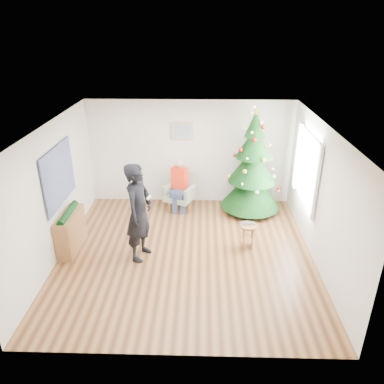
{
  "coord_description": "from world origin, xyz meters",
  "views": [
    {
      "loc": [
        0.3,
        -6.3,
        4.26
      ],
      "look_at": [
        0.1,
        0.6,
        1.1
      ],
      "focal_mm": 35.0,
      "sensor_mm": 36.0,
      "label": 1
    }
  ],
  "objects_px": {
    "christmas_tree": "(252,167)",
    "stool": "(248,236)",
    "armchair": "(181,195)",
    "console": "(71,232)",
    "standing_man": "(139,212)"
  },
  "relations": [
    {
      "from": "standing_man",
      "to": "console",
      "type": "relative_size",
      "value": 1.95
    },
    {
      "from": "stool",
      "to": "standing_man",
      "type": "distance_m",
      "value": 2.27
    },
    {
      "from": "armchair",
      "to": "console",
      "type": "bearing_deg",
      "value": -112.64
    },
    {
      "from": "christmas_tree",
      "to": "stool",
      "type": "bearing_deg",
      "value": -98.0
    },
    {
      "from": "christmas_tree",
      "to": "stool",
      "type": "relative_size",
      "value": 4.8
    },
    {
      "from": "christmas_tree",
      "to": "armchair",
      "type": "relative_size",
      "value": 2.68
    },
    {
      "from": "standing_man",
      "to": "armchair",
      "type": "bearing_deg",
      "value": 0.1
    },
    {
      "from": "console",
      "to": "christmas_tree",
      "type": "bearing_deg",
      "value": 26.77
    },
    {
      "from": "armchair",
      "to": "console",
      "type": "height_order",
      "value": "armchair"
    },
    {
      "from": "christmas_tree",
      "to": "standing_man",
      "type": "distance_m",
      "value": 3.13
    },
    {
      "from": "christmas_tree",
      "to": "armchair",
      "type": "distance_m",
      "value": 1.89
    },
    {
      "from": "standing_man",
      "to": "console",
      "type": "height_order",
      "value": "standing_man"
    },
    {
      "from": "armchair",
      "to": "console",
      "type": "xyz_separation_m",
      "value": [
        -2.11,
        -1.92,
        0.06
      ]
    },
    {
      "from": "armchair",
      "to": "standing_man",
      "type": "bearing_deg",
      "value": -82.1
    },
    {
      "from": "stool",
      "to": "standing_man",
      "type": "height_order",
      "value": "standing_man"
    }
  ]
}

